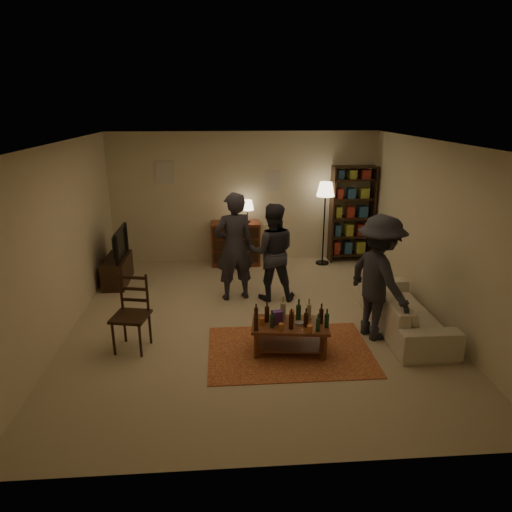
{
  "coord_description": "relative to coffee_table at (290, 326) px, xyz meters",
  "views": [
    {
      "loc": [
        -0.46,
        -6.39,
        3.2
      ],
      "look_at": [
        0.03,
        0.1,
        1.03
      ],
      "focal_mm": 32.0,
      "sensor_mm": 36.0,
      "label": 1
    }
  ],
  "objects": [
    {
      "name": "floor_lamp",
      "position": [
        1.22,
        3.54,
        1.08
      ],
      "size": [
        0.36,
        0.36,
        1.72
      ],
      "color": "black",
      "rests_on": "ground"
    },
    {
      "name": "rug",
      "position": [
        0.0,
        -0.0,
        -0.38
      ],
      "size": [
        2.2,
        1.5,
        0.01
      ],
      "primitive_type": "cube",
      "color": "maroon",
      "rests_on": "ground"
    },
    {
      "name": "dresser",
      "position": [
        -0.6,
        3.66,
        0.09
      ],
      "size": [
        1.0,
        0.5,
        1.36
      ],
      "color": "maroon",
      "rests_on": "ground"
    },
    {
      "name": "tv_stand",
      "position": [
        -2.85,
        2.75,
        0.0
      ],
      "size": [
        0.4,
        1.0,
        1.06
      ],
      "color": "black",
      "rests_on": "ground"
    },
    {
      "name": "bookshelf",
      "position": [
        1.84,
        3.73,
        0.65
      ],
      "size": [
        0.9,
        0.34,
        2.02
      ],
      "color": "black",
      "rests_on": "ground"
    },
    {
      "name": "floor",
      "position": [
        -0.41,
        0.95,
        -0.38
      ],
      "size": [
        6.0,
        6.0,
        0.0
      ],
      "primitive_type": "plane",
      "color": "#C6B793",
      "rests_on": "ground"
    },
    {
      "name": "person_by_sofa",
      "position": [
        1.29,
        0.35,
        0.51
      ],
      "size": [
        1.02,
        1.32,
        1.8
      ],
      "primitive_type": "imported",
      "rotation": [
        0.0,
        0.0,
        1.92
      ],
      "color": "#282930",
      "rests_on": "ground"
    },
    {
      "name": "sofa",
      "position": [
        1.79,
        0.55,
        -0.08
      ],
      "size": [
        0.81,
        2.08,
        0.61
      ],
      "primitive_type": "imported",
      "rotation": [
        0.0,
        0.0,
        1.57
      ],
      "color": "beige",
      "rests_on": "ground"
    },
    {
      "name": "person_left",
      "position": [
        -0.68,
        1.87,
        0.54
      ],
      "size": [
        0.77,
        0.6,
        1.86
      ],
      "primitive_type": "imported",
      "rotation": [
        0.0,
        0.0,
        3.39
      ],
      "color": "#2B2A33",
      "rests_on": "ground"
    },
    {
      "name": "dining_chair",
      "position": [
        -2.12,
        0.29,
        0.17
      ],
      "size": [
        0.54,
        0.54,
        1.06
      ],
      "rotation": [
        0.0,
        0.0,
        -0.2
      ],
      "color": "black",
      "rests_on": "ground"
    },
    {
      "name": "coffee_table",
      "position": [
        0.0,
        0.0,
        0.0
      ],
      "size": [
        1.08,
        0.68,
        0.76
      ],
      "rotation": [
        0.0,
        0.0,
        -0.13
      ],
      "color": "brown",
      "rests_on": "ground"
    },
    {
      "name": "room_shell",
      "position": [
        -1.05,
        3.93,
        1.43
      ],
      "size": [
        6.0,
        6.0,
        6.0
      ],
      "color": "beige",
      "rests_on": "ground"
    },
    {
      "name": "person_right",
      "position": [
        -0.05,
        1.83,
        0.45
      ],
      "size": [
        0.85,
        0.68,
        1.67
      ],
      "primitive_type": "imported",
      "rotation": [
        0.0,
        0.0,
        3.09
      ],
      "color": "#292A32",
      "rests_on": "ground"
    }
  ]
}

